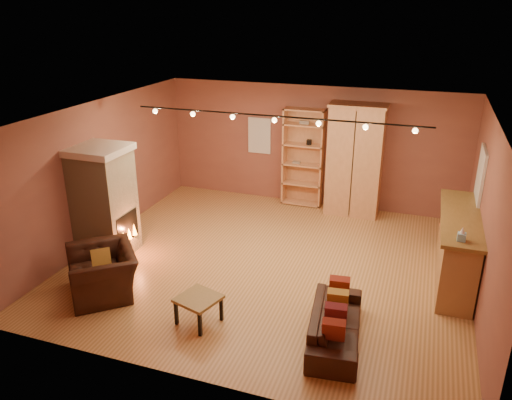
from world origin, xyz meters
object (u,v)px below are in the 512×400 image
at_px(armchair, 102,265).
at_px(coffee_table, 198,301).
at_px(fireplace, 105,202).
at_px(loveseat, 336,318).
at_px(bookcase, 304,156).
at_px(bar_counter, 457,248).
at_px(armoire, 355,160).

relative_size(armchair, coffee_table, 1.95).
xyz_separation_m(fireplace, loveseat, (4.62, -1.24, -0.70)).
height_order(fireplace, coffee_table, fireplace).
relative_size(bookcase, armchair, 1.65).
height_order(fireplace, armchair, fireplace).
xyz_separation_m(bar_counter, armchair, (-5.47, -2.37, -0.09)).
bearing_deg(bar_counter, coffee_table, -144.41).
xyz_separation_m(bookcase, armoire, (1.21, -0.20, 0.09)).
bearing_deg(coffee_table, loveseat, 7.25).
distance_m(armoire, coffee_table, 5.32).
bearing_deg(fireplace, bookcase, 52.40).
xyz_separation_m(fireplace, armchair, (0.77, -1.27, -0.54)).
bearing_deg(coffee_table, armchair, 172.89).
bearing_deg(loveseat, coffee_table, 90.80).
relative_size(armoire, bar_counter, 1.00).
distance_m(bar_counter, coffee_table, 4.48).
relative_size(bookcase, bar_counter, 0.91).
relative_size(bookcase, coffee_table, 3.22).
distance_m(bookcase, armoire, 1.23).
bearing_deg(loveseat, fireplace, 68.51).
distance_m(bar_counter, loveseat, 2.86).
height_order(fireplace, bookcase, bookcase).
bearing_deg(fireplace, loveseat, -15.05).
bearing_deg(loveseat, armchair, 83.96).
bearing_deg(bar_counter, fireplace, -169.96).
relative_size(fireplace, armoire, 0.84).
relative_size(fireplace, armchair, 1.52).
bearing_deg(coffee_table, armoire, 73.59).
height_order(fireplace, armoire, armoire).
relative_size(fireplace, bookcase, 0.92).
distance_m(fireplace, armchair, 1.58).
xyz_separation_m(fireplace, armoire, (4.08, 3.53, 0.20)).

